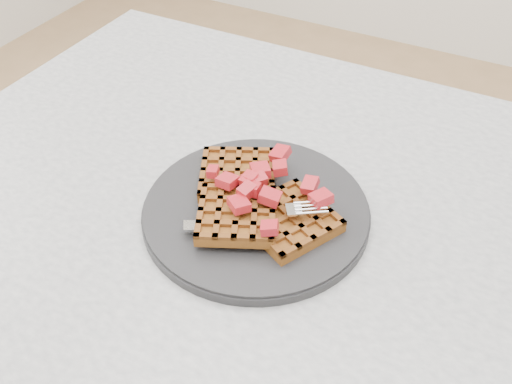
% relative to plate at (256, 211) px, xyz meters
% --- Properties ---
extents(table, '(1.20, 0.80, 0.75)m').
position_rel_plate_xyz_m(table, '(0.09, 0.02, -0.12)').
color(table, beige).
rests_on(table, ground).
extents(plate, '(0.28, 0.28, 0.02)m').
position_rel_plate_xyz_m(plate, '(0.00, 0.00, 0.00)').
color(plate, black).
rests_on(plate, table).
extents(waffles, '(0.22, 0.20, 0.03)m').
position_rel_plate_xyz_m(waffles, '(0.00, -0.00, 0.02)').
color(waffles, brown).
rests_on(waffles, plate).
extents(strawberry_pile, '(0.15, 0.15, 0.02)m').
position_rel_plate_xyz_m(strawberry_pile, '(0.00, -0.00, 0.05)').
color(strawberry_pile, '#9A030E').
rests_on(strawberry_pile, waffles).
extents(fork, '(0.16, 0.12, 0.02)m').
position_rel_plate_xyz_m(fork, '(0.03, -0.03, 0.02)').
color(fork, silver).
rests_on(fork, plate).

